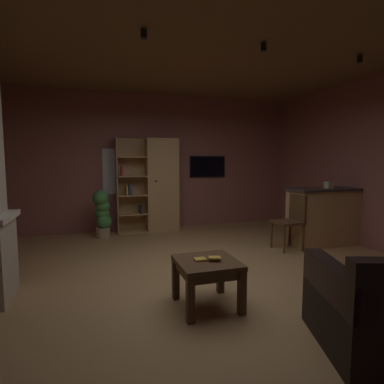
{
  "coord_description": "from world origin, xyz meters",
  "views": [
    {
      "loc": [
        -1.27,
        -3.56,
        1.46
      ],
      "look_at": [
        0.0,
        0.4,
        1.05
      ],
      "focal_mm": 28.93,
      "sensor_mm": 36.0,
      "label": 1
    }
  ],
  "objects": [
    {
      "name": "wall_back",
      "position": [
        0.0,
        3.1,
        1.44
      ],
      "size": [
        6.39,
        0.06,
        2.88
      ],
      "primitive_type": "cube",
      "color": "#8E544C",
      "rests_on": "ground"
    },
    {
      "name": "coffee_table",
      "position": [
        -0.21,
        -0.74,
        0.38
      ],
      "size": [
        0.6,
        0.6,
        0.48
      ],
      "color": "#4C331E",
      "rests_on": "ground"
    },
    {
      "name": "wall_mounted_tv",
      "position": [
        1.21,
        3.04,
        1.34
      ],
      "size": [
        0.83,
        0.06,
        0.47
      ],
      "color": "black"
    },
    {
      "name": "floor",
      "position": [
        0.0,
        0.0,
        -0.01
      ],
      "size": [
        6.27,
        6.15,
        0.02
      ],
      "primitive_type": "cube",
      "color": "#A37A4C",
      "rests_on": "ground"
    },
    {
      "name": "table_book_0",
      "position": [
        -0.27,
        -0.72,
        0.49
      ],
      "size": [
        0.12,
        0.1,
        0.02
      ],
      "primitive_type": "cube",
      "rotation": [
        0.0,
        0.0,
        -0.02
      ],
      "color": "gold",
      "rests_on": "coffee_table"
    },
    {
      "name": "track_light_spot_1",
      "position": [
        -0.71,
        -0.14,
        2.81
      ],
      "size": [
        0.07,
        0.07,
        0.09
      ],
      "primitive_type": "cylinder",
      "color": "black"
    },
    {
      "name": "tissue_box",
      "position": [
        2.64,
        0.82,
        1.06
      ],
      "size": [
        0.12,
        0.12,
        0.11
      ],
      "primitive_type": "cube",
      "rotation": [
        0.0,
        0.0,
        -0.01
      ],
      "color": "#BFB299",
      "rests_on": "kitchen_bar_counter"
    },
    {
      "name": "window_pane_back",
      "position": [
        -0.79,
        3.07,
        1.25
      ],
      "size": [
        0.57,
        0.01,
        0.94
      ],
      "primitive_type": "cube",
      "color": "white"
    },
    {
      "name": "track_light_spot_3",
      "position": [
        2.14,
        -0.2,
        2.81
      ],
      "size": [
        0.07,
        0.07,
        0.09
      ],
      "primitive_type": "cylinder",
      "color": "black"
    },
    {
      "name": "dining_chair",
      "position": [
        1.86,
        0.76,
        0.53
      ],
      "size": [
        0.43,
        0.43,
        0.92
      ],
      "color": "#4C331E",
      "rests_on": "ground"
    },
    {
      "name": "potted_floor_plant",
      "position": [
        -1.12,
        2.52,
        0.49
      ],
      "size": [
        0.35,
        0.34,
        0.92
      ],
      "color": "#9E896B",
      "rests_on": "ground"
    },
    {
      "name": "table_book_1",
      "position": [
        -0.14,
        -0.78,
        0.51
      ],
      "size": [
        0.14,
        0.12,
        0.02
      ],
      "primitive_type": "cube",
      "rotation": [
        0.0,
        0.0,
        -0.26
      ],
      "color": "gold",
      "rests_on": "coffee_table"
    },
    {
      "name": "ceiling",
      "position": [
        0.0,
        0.0,
        2.89
      ],
      "size": [
        6.27,
        6.15,
        0.02
      ],
      "primitive_type": "cube",
      "color": "brown"
    },
    {
      "name": "track_light_spot_2",
      "position": [
        0.7,
        -0.19,
        2.81
      ],
      "size": [
        0.07,
        0.07,
        0.09
      ],
      "primitive_type": "cylinder",
      "color": "black"
    },
    {
      "name": "bookshelf_cabinet",
      "position": [
        0.02,
        2.83,
        0.96
      ],
      "size": [
        1.27,
        0.41,
        1.93
      ],
      "color": "tan",
      "rests_on": "ground"
    },
    {
      "name": "kitchen_bar_counter",
      "position": [
        2.68,
        0.84,
        0.5
      ],
      "size": [
        1.49,
        0.58,
        1.0
      ],
      "color": "tan",
      "rests_on": "ground"
    }
  ]
}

